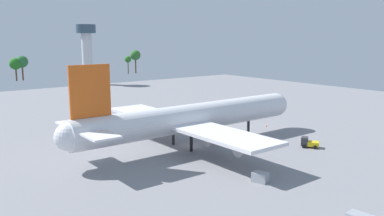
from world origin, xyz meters
TOP-DOWN VIEW (x-y plane):
  - ground_plane at (0.00, 0.00)m, footprint 251.56×251.56m
  - cargo_airplane at (-0.25, 0.00)m, footprint 62.89×51.61m
  - catering_truck at (20.08, -17.17)m, footprint 3.91×4.39m
  - cargo_container_fore at (-4.82, -25.36)m, footprint 2.63×3.07m
  - safety_cone_nose at (28.30, 2.73)m, footprint 0.39×0.39m
  - control_tower at (31.17, 130.22)m, footprint 10.09×10.09m
  - tree_line_backdrop at (16.93, 169.79)m, footprint 144.64×6.98m

SIDE VIEW (x-z plane):
  - ground_plane at x=0.00m, z-range 0.00..0.00m
  - safety_cone_nose at x=28.30m, z-range 0.00..0.56m
  - cargo_container_fore at x=-4.82m, z-range 0.00..1.71m
  - catering_truck at x=20.08m, z-range -0.05..2.25m
  - cargo_airplane at x=-0.25m, z-range -3.29..16.31m
  - tree_line_backdrop at x=16.93m, z-range 3.07..19.05m
  - control_tower at x=31.17m, z-range 3.62..34.71m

